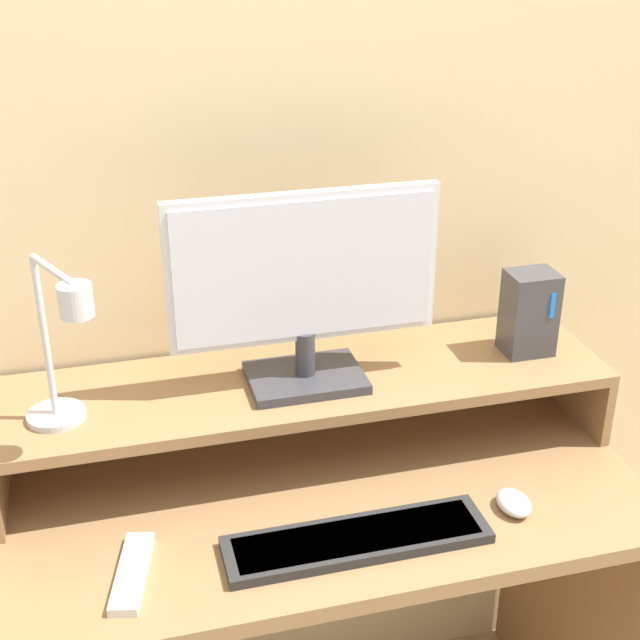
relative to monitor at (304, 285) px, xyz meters
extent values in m
cube|color=beige|center=(0.01, 0.20, 0.14)|extent=(6.00, 0.05, 2.50)
cube|color=olive|center=(0.01, -0.12, -0.36)|extent=(1.13, 0.57, 0.03)
cube|color=olive|center=(0.56, -0.12, -0.75)|extent=(0.03, 0.57, 0.73)
cube|color=olive|center=(0.56, 0.02, -0.28)|extent=(0.02, 0.30, 0.13)
cube|color=olive|center=(0.01, 0.02, -0.21)|extent=(1.13, 0.30, 0.02)
cube|color=#38383D|center=(0.00, 0.00, -0.19)|extent=(0.21, 0.15, 0.02)
cylinder|color=#38383D|center=(0.00, 0.00, -0.13)|extent=(0.04, 0.04, 0.08)
cube|color=silver|center=(0.00, 0.00, 0.03)|extent=(0.48, 0.02, 0.27)
cube|color=silver|center=(0.00, -0.01, 0.03)|extent=(0.46, 0.01, 0.25)
cylinder|color=silver|center=(-0.44, -0.01, -0.19)|extent=(0.10, 0.10, 0.01)
cylinder|color=silver|center=(-0.44, -0.01, -0.04)|extent=(0.01, 0.01, 0.29)
cylinder|color=silver|center=(-0.41, -0.08, 0.10)|extent=(0.07, 0.14, 0.01)
cylinder|color=silver|center=(-0.38, -0.15, 0.08)|extent=(0.05, 0.05, 0.05)
cube|color=#3D3D42|center=(0.45, 0.01, -0.11)|extent=(0.09, 0.08, 0.17)
cube|color=#1972F2|center=(0.47, -0.03, -0.08)|extent=(0.01, 0.00, 0.05)
cube|color=#282828|center=(0.02, -0.28, -0.34)|extent=(0.44, 0.11, 0.02)
cube|color=black|center=(0.02, -0.28, -0.33)|extent=(0.41, 0.09, 0.01)
ellipsoid|color=silver|center=(0.31, -0.27, -0.33)|extent=(0.06, 0.08, 0.03)
cube|color=white|center=(-0.35, -0.27, -0.34)|extent=(0.08, 0.18, 0.02)
camera|label=1|loc=(-0.34, -1.39, 0.62)|focal=50.00mm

